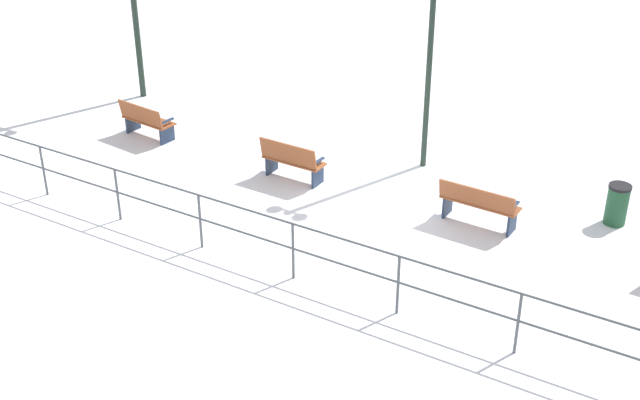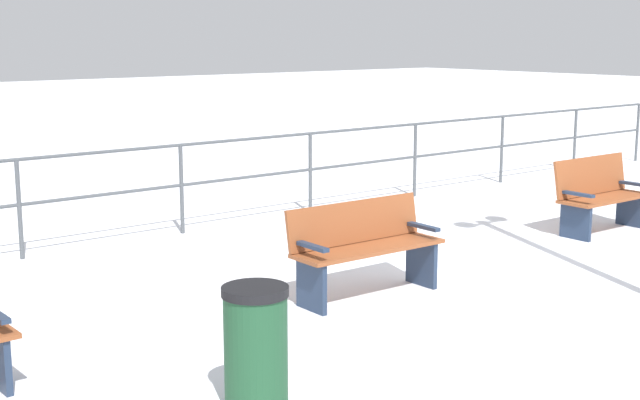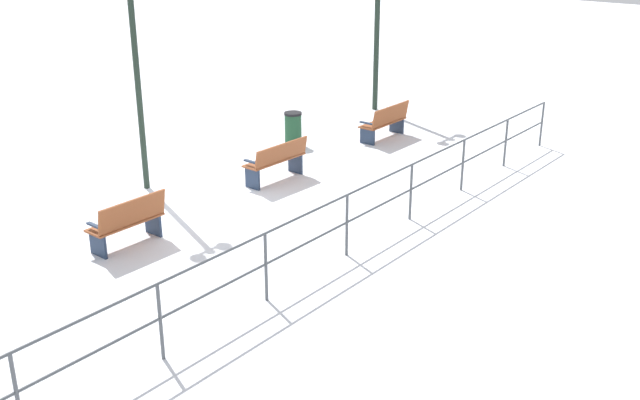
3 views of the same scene
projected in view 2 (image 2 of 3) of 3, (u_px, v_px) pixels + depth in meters
The scene contains 5 objects.
ground_plane at pixel (502, 260), 9.80m from camera, with size 80.00×80.00×0.00m, color white.
bench_second at pixel (364, 246), 8.39m from camera, with size 0.54×1.57×0.89m.
bench_third at pixel (600, 195), 11.14m from camera, with size 0.55×1.40×0.93m.
waterfront_railing at pixel (310, 159), 12.25m from camera, with size 0.05×16.38×1.13m.
trash_bin at pixel (256, 348), 5.86m from camera, with size 0.44×0.44×0.84m.
Camera 2 is at (6.11, -7.56, 2.46)m, focal length 49.95 mm.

